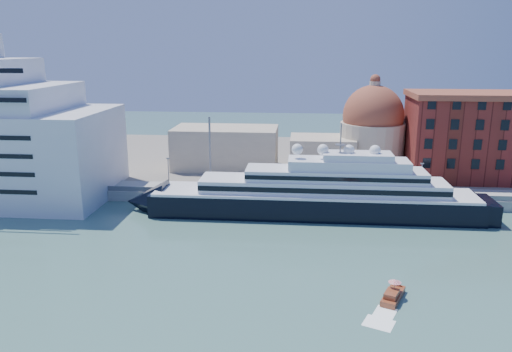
# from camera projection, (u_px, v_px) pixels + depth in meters

# --- Properties ---
(ground) EXTENTS (400.00, 400.00, 0.00)m
(ground) POSITION_uv_depth(u_px,v_px,m) (287.00, 256.00, 90.56)
(ground) COLOR #3D6A62
(ground) RESTS_ON ground
(quay) EXTENTS (180.00, 10.00, 2.50)m
(quay) POSITION_uv_depth(u_px,v_px,m) (292.00, 195.00, 123.01)
(quay) COLOR gray
(quay) RESTS_ON ground
(land) EXTENTS (260.00, 72.00, 2.00)m
(land) POSITION_uv_depth(u_px,v_px,m) (295.00, 160.00, 162.58)
(land) COLOR slate
(land) RESTS_ON ground
(quay_fence) EXTENTS (180.00, 0.10, 1.20)m
(quay_fence) POSITION_uv_depth(u_px,v_px,m) (291.00, 193.00, 118.21)
(quay_fence) COLOR slate
(quay_fence) RESTS_ON quay
(superyacht) EXTENTS (81.83, 11.34, 24.46)m
(superyacht) POSITION_uv_depth(u_px,v_px,m) (303.00, 197.00, 111.42)
(superyacht) COLOR black
(superyacht) RESTS_ON ground
(service_barge) EXTENTS (11.86, 6.69, 2.53)m
(service_barge) POSITION_uv_depth(u_px,v_px,m) (50.00, 207.00, 115.36)
(service_barge) COLOR white
(service_barge) RESTS_ON ground
(water_taxi) EXTENTS (4.67, 6.95, 3.15)m
(water_taxi) POSITION_uv_depth(u_px,v_px,m) (393.00, 295.00, 74.60)
(water_taxi) COLOR maroon
(water_taxi) RESTS_ON ground
(warehouse) EXTENTS (43.00, 19.00, 23.25)m
(warehouse) POSITION_uv_depth(u_px,v_px,m) (490.00, 136.00, 132.60)
(warehouse) COLOR maroon
(warehouse) RESTS_ON land
(church) EXTENTS (66.00, 18.00, 25.50)m
(church) POSITION_uv_depth(u_px,v_px,m) (317.00, 140.00, 142.87)
(church) COLOR beige
(church) RESTS_ON land
(lamp_posts) EXTENTS (120.80, 2.40, 18.00)m
(lamp_posts) POSITION_uv_depth(u_px,v_px,m) (240.00, 162.00, 120.30)
(lamp_posts) COLOR slate
(lamp_posts) RESTS_ON quay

